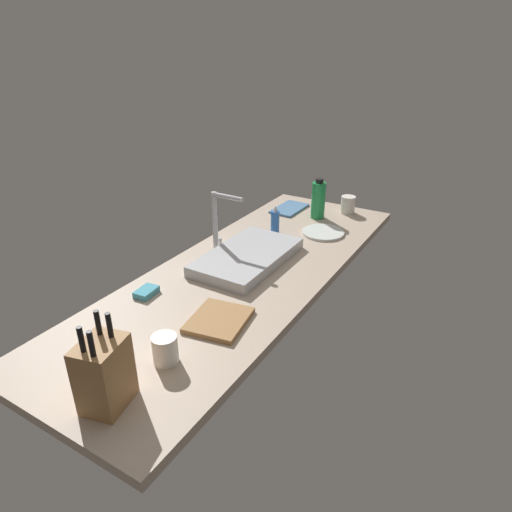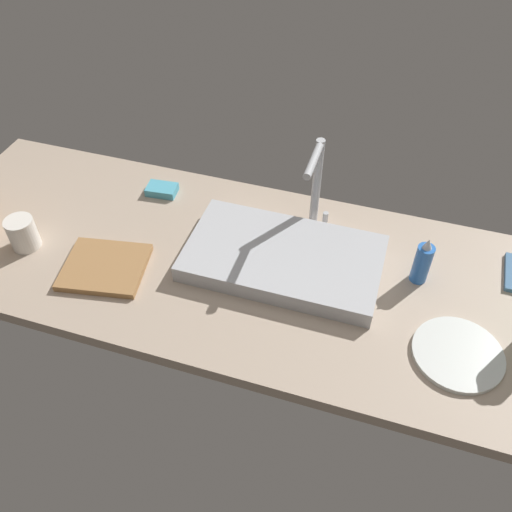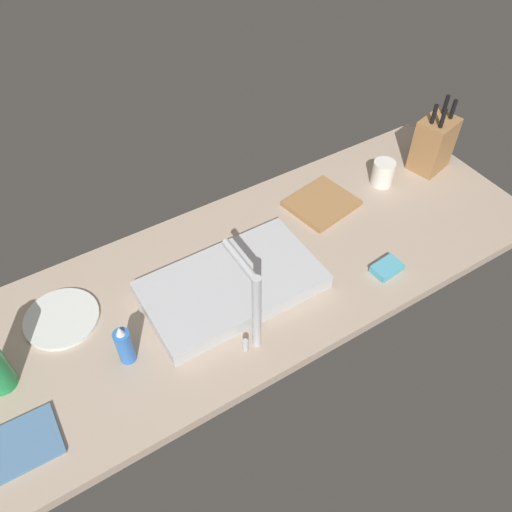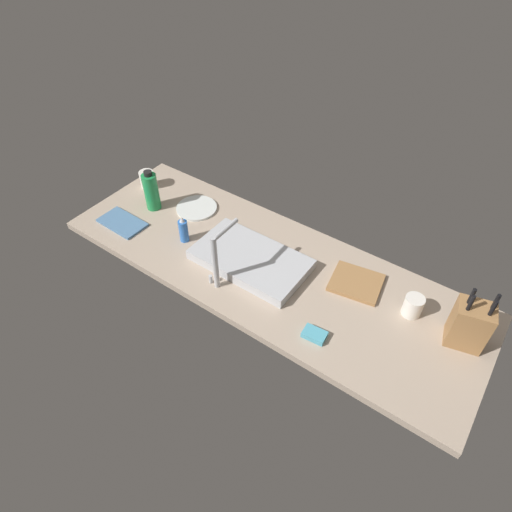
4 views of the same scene
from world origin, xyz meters
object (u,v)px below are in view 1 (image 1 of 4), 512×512
sink_basin (248,257)px  knife_block (104,373)px  dish_towel (289,209)px  ceramic_cup (348,205)px  water_bottle (318,200)px  soap_bottle (275,221)px  faucet (218,216)px  dinner_plate (323,232)px  dish_sponge (146,292)px  coffee_mug (165,349)px  cutting_board (219,320)px

sink_basin → knife_block: 91.24cm
dish_towel → ceramic_cup: size_ratio=2.51×
sink_basin → water_bottle: water_bottle is taller
water_bottle → knife_block: bearing=-176.9°
soap_bottle → dish_towel: soap_bottle is taller
knife_block → water_bottle: knife_block is taller
faucet → knife_block: size_ratio=1.03×
faucet → ceramic_cup: bearing=-23.3°
soap_bottle → dinner_plate: size_ratio=0.68×
sink_basin → dinner_plate: sink_basin is taller
soap_bottle → dish_sponge: (-78.08, 12.58, -4.93)cm
ceramic_cup → coffee_mug: bearing=179.5°
water_bottle → dish_towel: 21.24cm
soap_bottle → dinner_plate: soap_bottle is taller
cutting_board → dinner_plate: 90.05cm
dinner_plate → water_bottle: bearing=31.5°
knife_block → coffee_mug: knife_block is taller
soap_bottle → cutting_board: bearing=-164.8°
faucet → dish_sponge: (-47.13, 0.67, -15.28)cm
faucet → ceramic_cup: (76.56, -32.97, -11.77)cm
faucet → knife_block: 98.69cm
faucet → cutting_board: size_ratio=1.30×
dinner_plate → dish_sponge: bearing=159.2°
cutting_board → soap_bottle: 81.96cm
sink_basin → dinner_plate: 48.49cm
water_bottle → dinner_plate: water_bottle is taller
sink_basin → cutting_board: 47.06cm
coffee_mug → sink_basin: bearing=11.7°
dish_towel → cutting_board: bearing=-164.9°
sink_basin → dinner_plate: size_ratio=2.46×
sink_basin → water_bottle: bearing=-3.8°
dish_sponge → dinner_plate: bearing=-20.8°
knife_block → soap_bottle: knife_block is taller
knife_block → ceramic_cup: 170.43cm
dish_towel → dish_sponge: size_ratio=2.62×
soap_bottle → dish_sponge: 79.24cm
faucet → dish_towel: size_ratio=1.16×
water_bottle → coffee_mug: 134.35cm
dish_towel → dish_sponge: (-111.48, 3.72, 0.60)cm
soap_bottle → knife_block: bearing=-171.7°
dish_towel → ceramic_cup: ceramic_cup is taller
soap_bottle → dish_towel: size_ratio=0.60×
coffee_mug → dish_sponge: coffee_mug is taller
faucet → dish_sponge: size_ratio=3.04×
sink_basin → dish_sponge: (-43.41, 18.09, -1.18)cm
dish_sponge → faucet: bearing=-0.8°
water_bottle → coffee_mug: (-133.86, -10.01, -5.56)cm
dish_sponge → cutting_board: bearing=-91.4°
dinner_plate → dish_towel: same height
soap_bottle → ceramic_cup: 50.25cm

